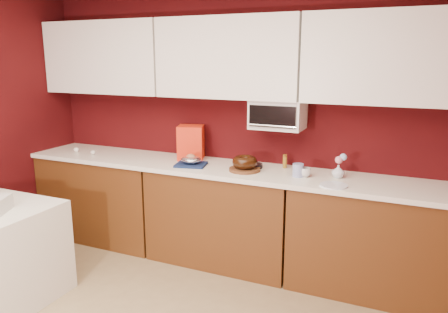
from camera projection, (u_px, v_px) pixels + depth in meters
wall_back at (236, 123)px, 4.10m from camera, size 4.00×0.02×2.50m
base_cabinet_left at (106, 198)px, 4.54m from camera, size 1.31×0.58×0.86m
base_cabinet_center at (223, 216)px, 4.00m from camera, size 1.31×0.58×0.86m
base_cabinet_right at (375, 241)px, 3.47m from camera, size 1.31×0.58×0.86m
countertop at (223, 169)px, 3.90m from camera, size 4.00×0.62×0.04m
upper_cabinet_left at (107, 58)px, 4.35m from camera, size 1.31×0.33×0.70m
upper_cabinet_center at (229, 58)px, 3.82m from camera, size 1.31×0.33×0.70m
upper_cabinet_right at (392, 58)px, 3.28m from camera, size 1.31×0.33×0.70m
toaster_oven at (278, 114)px, 3.76m from camera, size 0.45×0.30×0.25m
toaster_oven_door at (272, 117)px, 3.62m from camera, size 0.40×0.02×0.18m
toaster_oven_handle at (271, 126)px, 3.62m from camera, size 0.42×0.02×0.02m
cake_base at (245, 170)px, 3.75m from camera, size 0.35×0.35×0.02m
bundt_cake at (245, 162)px, 3.74m from camera, size 0.22×0.22×0.09m
navy_towel at (191, 165)px, 3.93m from camera, size 0.31×0.28×0.02m
foil_ham_nest at (191, 160)px, 3.92m from camera, size 0.19×0.16×0.07m
roasted_ham at (191, 157)px, 3.92m from camera, size 0.10×0.09×0.06m
pandoro_box at (191, 142)px, 4.16m from camera, size 0.30×0.28×0.32m
dark_pan at (252, 166)px, 3.87m from camera, size 0.23×0.23×0.03m
coffee_mug at (305, 171)px, 3.56m from camera, size 0.11×0.11×0.09m
blue_jar at (298, 170)px, 3.57m from camera, size 0.12×0.12×0.11m
flower_vase at (338, 170)px, 3.53m from camera, size 0.10×0.10×0.12m
flower_pink at (339, 160)px, 3.51m from camera, size 0.06×0.06×0.06m
flower_blue at (343, 157)px, 3.52m from camera, size 0.06×0.06×0.06m
china_plate at (334, 185)px, 3.31m from camera, size 0.22×0.22×0.01m
amber_bottle at (285, 162)px, 3.84m from camera, size 0.05×0.05×0.10m
egg_left at (76, 150)px, 4.50m from camera, size 0.06×0.05×0.05m
egg_right at (93, 152)px, 4.39m from camera, size 0.06×0.06×0.04m
amber_bottle_tall at (285, 161)px, 3.86m from camera, size 0.04×0.04×0.12m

